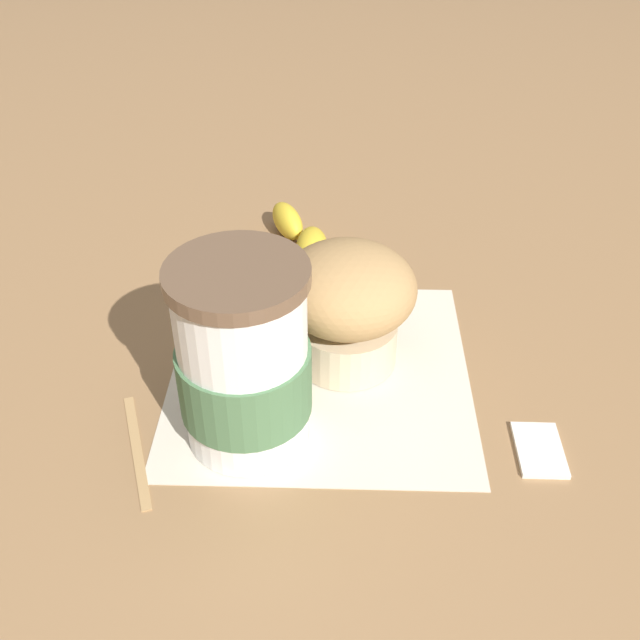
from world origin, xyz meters
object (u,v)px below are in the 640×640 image
object	(u,v)px
coffee_cup	(244,363)
muffin	(347,302)
sugar_packet	(540,448)
banana	(298,267)

from	to	relation	value
coffee_cup	muffin	bearing A→B (deg)	-44.14
coffee_cup	muffin	world-z (taller)	coffee_cup
muffin	sugar_packet	world-z (taller)	muffin
coffee_cup	banana	xyz separation A→B (m)	(0.19, -0.04, -0.05)
coffee_cup	sugar_packet	distance (m)	0.21
banana	sugar_packet	size ratio (longest dim) A/B	4.52
banana	sugar_packet	world-z (taller)	banana
coffee_cup	muffin	xyz separation A→B (m)	(0.08, -0.07, -0.01)
coffee_cup	sugar_packet	world-z (taller)	coffee_cup
muffin	sugar_packet	bearing A→B (deg)	-129.58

